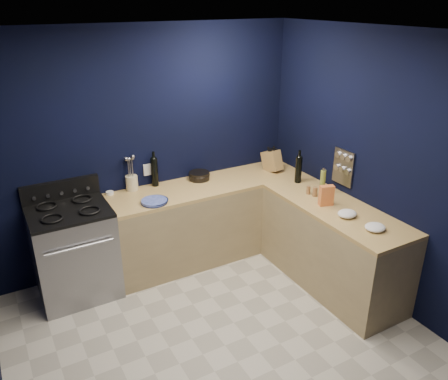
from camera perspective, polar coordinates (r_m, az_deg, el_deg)
floor at (r=4.16m, az=0.12°, el=-19.38°), size 3.50×3.50×0.02m
ceiling at (r=3.06m, az=0.17°, el=19.48°), size 3.50×3.50×0.02m
wall_back at (r=4.91m, az=-10.03°, el=5.06°), size 3.50×0.02×2.60m
wall_right at (r=4.47m, az=20.22°, el=2.08°), size 0.02×3.50×2.60m
wall_front at (r=2.32m, az=23.48°, el=-20.08°), size 3.50×0.02×2.60m
cab_back at (r=5.18m, az=-1.87°, el=-3.99°), size 2.30×0.63×0.86m
top_back at (r=4.99m, az=-1.94°, el=0.59°), size 2.30×0.63×0.04m
cab_right at (r=4.79m, az=13.64°, el=-7.18°), size 0.63×1.67×0.86m
top_right at (r=4.59m, az=14.17°, el=-2.33°), size 0.63×1.67×0.04m
gas_range at (r=4.75m, az=-18.55°, el=-7.72°), size 0.76×0.66×0.92m
oven_door at (r=4.49m, az=-17.68°, el=-9.71°), size 0.59×0.02×0.42m
cooktop at (r=4.53m, az=-19.31°, el=-2.56°), size 0.76×0.66×0.03m
backguard at (r=4.76m, az=-20.19°, el=-0.01°), size 0.76×0.06×0.20m
spice_panel at (r=4.84m, az=15.03°, el=2.83°), size 0.02×0.28×0.38m
wall_outlet at (r=4.96m, az=-9.76°, el=2.58°), size 0.09×0.02×0.13m
plate_stack at (r=4.57m, az=-8.93°, el=-1.46°), size 0.32×0.32×0.03m
ramekin at (r=4.86m, az=-14.41°, el=-0.37°), size 0.11×0.11×0.03m
utensil_crock at (r=4.90m, az=-11.71°, el=0.89°), size 0.15×0.15×0.16m
wine_bottle_back at (r=4.94m, az=-8.88°, el=2.26°), size 0.10×0.10×0.31m
lemon_basket at (r=5.09m, az=-3.18°, el=1.82°), size 0.31×0.31×0.09m
knife_block at (r=5.36m, az=6.16°, el=3.73°), size 0.17×0.30×0.30m
wine_bottle_right at (r=5.04m, az=9.52°, el=2.57°), size 0.09×0.09×0.30m
oil_bottle at (r=4.84m, az=12.52°, el=1.09°), size 0.07×0.07×0.25m
spice_jar_near at (r=4.79m, az=10.74°, el=-0.00°), size 0.05×0.05×0.09m
spice_jar_far at (r=4.75m, az=11.56°, el=-0.22°), size 0.07×0.07×0.10m
crouton_bag at (r=4.55m, az=12.98°, el=-0.69°), size 0.15×0.10×0.21m
towel_front at (r=4.39m, az=15.50°, el=-2.94°), size 0.23×0.22×0.07m
towel_end at (r=4.22m, az=18.78°, el=-4.53°), size 0.23×0.22×0.06m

